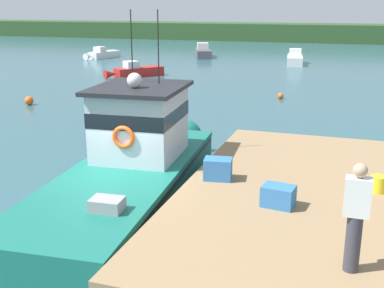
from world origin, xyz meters
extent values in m
plane|color=#2D5660|center=(0.00, 0.00, 0.00)|extent=(200.00, 200.00, 0.00)
cylinder|color=#4C3D2D|center=(2.20, 4.10, 0.50)|extent=(0.36, 0.36, 1.00)
cube|color=#937551|center=(4.80, 0.00, 1.10)|extent=(6.00, 9.00, 0.20)
cube|color=#196B5B|center=(0.20, -0.15, 0.55)|extent=(3.13, 8.17, 1.10)
cone|color=#196B5B|center=(-0.19, 4.73, 0.55)|extent=(1.24, 1.88, 1.10)
cube|color=black|center=(0.20, -0.15, 1.00)|extent=(3.14, 8.02, 0.12)
cube|color=#196B5B|center=(0.20, -0.15, 1.16)|extent=(3.17, 8.18, 0.12)
cube|color=silver|center=(0.10, 1.04, 2.00)|extent=(2.07, 2.35, 1.80)
cube|color=black|center=(0.10, 1.04, 2.31)|extent=(2.09, 2.37, 0.36)
cube|color=#232328|center=(0.10, 1.04, 2.95)|extent=(2.33, 2.66, 0.10)
sphere|color=white|center=(0.13, 0.74, 3.18)|extent=(0.36, 0.36, 0.36)
cylinder|color=black|center=(-0.29, 1.51, 3.90)|extent=(0.03, 0.03, 1.80)
cylinder|color=black|center=(0.41, 1.57, 3.90)|extent=(0.03, 0.03, 1.80)
cube|color=#939399|center=(0.92, -2.30, 1.28)|extent=(0.63, 0.49, 0.36)
torus|color=orange|center=(0.03, -2.98, 1.16)|extent=(0.60, 0.60, 0.12)
torus|color=#EA5119|center=(0.20, -0.09, 2.00)|extent=(0.55, 0.14, 0.54)
cube|color=#3370B2|center=(2.41, 0.04, 1.43)|extent=(0.66, 0.53, 0.47)
cube|color=#3370B2|center=(3.90, -1.03, 1.40)|extent=(0.65, 0.52, 0.40)
cylinder|color=yellow|center=(5.73, 0.34, 1.37)|extent=(0.32, 0.32, 0.34)
cylinder|color=#383842|center=(5.25, -3.03, 1.63)|extent=(0.22, 0.22, 0.86)
cube|color=white|center=(5.25, -3.03, 2.34)|extent=(0.36, 0.22, 0.56)
sphere|color=tan|center=(5.25, -3.03, 2.73)|extent=(0.20, 0.20, 0.20)
cube|color=red|center=(-9.51, 21.90, 0.32)|extent=(3.04, 3.45, 0.64)
cone|color=red|center=(-10.86, 20.17, 0.32)|extent=(1.04, 1.08, 0.64)
cube|color=silver|center=(-9.89, 21.42, 0.88)|extent=(1.24, 1.24, 0.48)
cube|color=silver|center=(0.18, 32.80, 0.36)|extent=(1.74, 4.13, 0.73)
cone|color=silver|center=(-0.12, 35.29, 0.36)|extent=(0.84, 1.08, 0.73)
cube|color=silver|center=(0.10, 33.50, 1.00)|extent=(1.13, 1.12, 0.55)
cube|color=white|center=(-17.97, 32.37, 0.32)|extent=(1.87, 3.66, 0.64)
cone|color=white|center=(-18.46, 30.24, 0.32)|extent=(0.82, 0.99, 0.64)
cube|color=silver|center=(-18.11, 31.78, 0.87)|extent=(1.06, 1.05, 0.48)
cube|color=#4C4C51|center=(-9.07, 35.97, 0.38)|extent=(2.76, 4.42, 0.77)
cone|color=#4C4C51|center=(-10.01, 38.43, 0.38)|extent=(1.09, 1.26, 0.77)
cube|color=silver|center=(-9.33, 36.66, 1.05)|extent=(1.38, 1.37, 0.57)
sphere|color=#EA5B19|center=(-4.05, 15.53, 0.20)|extent=(0.41, 0.41, 0.41)
sphere|color=#EA5B19|center=(1.41, 16.41, 0.16)|extent=(0.33, 0.33, 0.33)
sphere|color=#EA5B19|center=(-10.52, 10.66, 0.22)|extent=(0.45, 0.45, 0.45)
cube|color=#284723|center=(0.00, 62.00, 1.20)|extent=(120.00, 8.00, 2.40)
camera|label=1|loc=(5.04, -9.63, 4.89)|focal=45.04mm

